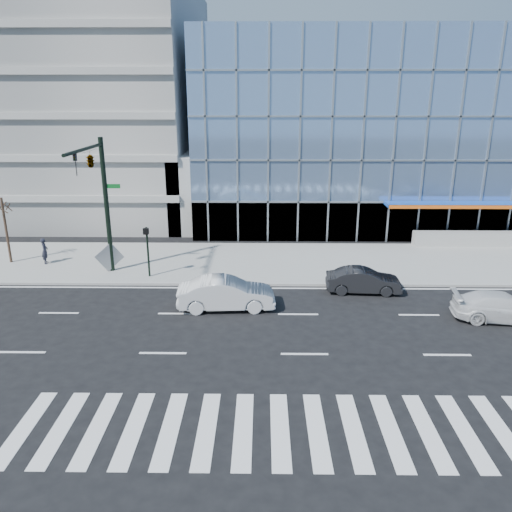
# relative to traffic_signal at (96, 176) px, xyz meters

# --- Properties ---
(ground) EXTENTS (160.00, 160.00, 0.00)m
(ground) POSITION_rel_traffic_signal_xyz_m (11.00, -4.57, -6.16)
(ground) COLOR black
(ground) RESTS_ON ground
(sidewalk) EXTENTS (120.00, 8.00, 0.15)m
(sidewalk) POSITION_rel_traffic_signal_xyz_m (11.00, 3.43, -6.09)
(sidewalk) COLOR gray
(sidewalk) RESTS_ON ground
(theatre_building) EXTENTS (42.00, 26.00, 15.00)m
(theatre_building) POSITION_rel_traffic_signal_xyz_m (25.00, 21.43, 1.34)
(theatre_building) COLOR #7494C1
(theatre_building) RESTS_ON ground
(parking_garage) EXTENTS (24.00, 24.00, 20.00)m
(parking_garage) POSITION_rel_traffic_signal_xyz_m (-9.00, 21.43, 3.84)
(parking_garage) COLOR gray
(parking_garage) RESTS_ON ground
(ramp_block) EXTENTS (6.00, 8.00, 6.00)m
(ramp_block) POSITION_rel_traffic_signal_xyz_m (5.00, 13.43, -3.16)
(ramp_block) COLOR gray
(ramp_block) RESTS_ON ground
(tower_backdrop) EXTENTS (14.00, 14.00, 48.00)m
(tower_backdrop) POSITION_rel_traffic_signal_xyz_m (-19.00, 65.43, 17.84)
(tower_backdrop) COLOR gray
(tower_backdrop) RESTS_ON ground
(traffic_signal) EXTENTS (1.14, 5.74, 8.00)m
(traffic_signal) POSITION_rel_traffic_signal_xyz_m (0.00, 0.00, 0.00)
(traffic_signal) COLOR black
(traffic_signal) RESTS_ON sidewalk
(ped_signal_post) EXTENTS (0.30, 0.33, 3.00)m
(ped_signal_post) POSITION_rel_traffic_signal_xyz_m (2.50, 0.37, -4.02)
(ped_signal_post) COLOR black
(ped_signal_post) RESTS_ON sidewalk
(street_tree_near) EXTENTS (1.10, 1.10, 4.23)m
(street_tree_near) POSITION_rel_traffic_signal_xyz_m (-7.00, 2.93, -2.39)
(street_tree_near) COLOR #332319
(street_tree_near) RESTS_ON sidewalk
(white_suv) EXTENTS (4.84, 2.42, 1.35)m
(white_suv) POSITION_rel_traffic_signal_xyz_m (20.77, -5.07, -5.49)
(white_suv) COLOR silver
(white_suv) RESTS_ON ground
(white_sedan) EXTENTS (5.02, 2.02, 1.62)m
(white_sedan) POSITION_rel_traffic_signal_xyz_m (7.37, -3.87, -5.35)
(white_sedan) COLOR silver
(white_sedan) RESTS_ON ground
(dark_sedan) EXTENTS (4.17, 1.67, 1.35)m
(dark_sedan) POSITION_rel_traffic_signal_xyz_m (14.77, -1.57, -5.49)
(dark_sedan) COLOR black
(dark_sedan) RESTS_ON ground
(pedestrian) EXTENTS (0.54, 0.69, 1.66)m
(pedestrian) POSITION_rel_traffic_signal_xyz_m (-4.63, 2.71, -5.18)
(pedestrian) COLOR black
(pedestrian) RESTS_ON sidewalk
(tilted_panel) EXTENTS (1.54, 1.06, 1.81)m
(tilted_panel) POSITION_rel_traffic_signal_xyz_m (-0.08, 1.30, -5.11)
(tilted_panel) COLOR #9B9B9B
(tilted_panel) RESTS_ON sidewalk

